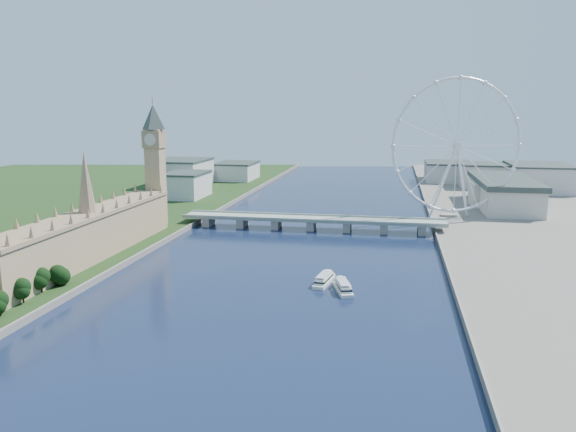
# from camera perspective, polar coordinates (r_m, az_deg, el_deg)

# --- Properties ---
(ground) EXTENTS (2000.00, 2000.00, 0.00)m
(ground) POSITION_cam_1_polar(r_m,az_deg,el_deg) (196.57, -11.05, -19.52)
(ground) COLOR #1B2E4E
(ground) RESTS_ON ground
(parliament_range) EXTENTS (24.00, 200.00, 70.00)m
(parliament_range) POSITION_cam_1_polar(r_m,az_deg,el_deg) (388.39, -19.55, -1.80)
(parliament_range) COLOR tan
(parliament_range) RESTS_ON ground
(big_ben) EXTENTS (20.02, 20.02, 110.00)m
(big_ben) POSITION_cam_1_polar(r_m,az_deg,el_deg) (477.29, -13.41, 6.59)
(big_ben) COLOR tan
(big_ben) RESTS_ON ground
(westminster_bridge) EXTENTS (220.00, 22.00, 9.50)m
(westminster_bridge) POSITION_cam_1_polar(r_m,az_deg,el_deg) (470.77, 2.42, -0.55)
(westminster_bridge) COLOR gray
(westminster_bridge) RESTS_ON ground
(london_eye) EXTENTS (113.60, 39.12, 124.30)m
(london_eye) POSITION_cam_1_polar(r_m,az_deg,el_deg) (515.94, 16.79, 6.81)
(london_eye) COLOR silver
(london_eye) RESTS_ON ground
(county_hall) EXTENTS (54.00, 144.00, 35.00)m
(county_hall) POSITION_cam_1_polar(r_m,az_deg,el_deg) (605.20, 20.90, 0.63)
(county_hall) COLOR beige
(county_hall) RESTS_ON ground
(city_skyline) EXTENTS (505.00, 280.00, 32.00)m
(city_skyline) POSITION_cam_1_polar(r_m,az_deg,el_deg) (722.23, 8.50, 4.10)
(city_skyline) COLOR beige
(city_skyline) RESTS_ON ground
(tour_boat_near) EXTENTS (11.49, 28.90, 6.20)m
(tour_boat_near) POSITION_cam_1_polar(r_m,az_deg,el_deg) (326.15, 3.66, -6.87)
(tour_boat_near) COLOR silver
(tour_boat_near) RESTS_ON ground
(tour_boat_far) EXTENTS (15.07, 29.50, 6.31)m
(tour_boat_far) POSITION_cam_1_polar(r_m,az_deg,el_deg) (313.81, 5.61, -7.62)
(tour_boat_far) COLOR silver
(tour_boat_far) RESTS_ON ground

